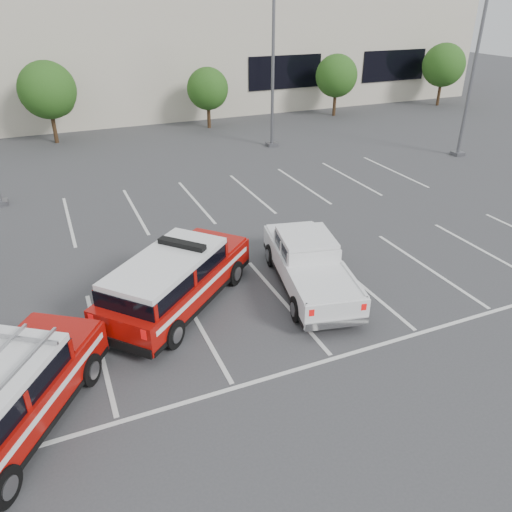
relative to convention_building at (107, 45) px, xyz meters
The scene contains 12 objects.
ground 32.21m from the convention_building, 90.33° to the right, with size 120.00×120.00×0.00m, color #39393C.
stall_markings 27.77m from the convention_building, 90.38° to the right, with size 23.00×15.00×0.01m, color silver.
convention_building is the anchor object (origin of this frame).
tree_mid_left 11.19m from the convention_building, 117.40° to the right, with size 3.37×3.37×4.85m.
tree_mid_right 11.20m from the convention_building, 63.43° to the right, with size 2.77×2.77×3.99m.
tree_right 17.96m from the convention_building, 33.37° to the right, with size 3.07×3.07×4.42m.
tree_far_right 26.83m from the convention_building, 21.51° to the right, with size 3.37×3.37×4.85m.
light_pole_mid 17.27m from the convention_building, 66.74° to the right, with size 0.90×0.60×10.24m.
light_pole_right 26.99m from the convention_building, 54.11° to the right, with size 0.90×0.60×10.24m.
fire_chief_suv 31.22m from the convention_building, 95.88° to the right, with size 5.40×5.17×1.93m.
white_pickup 31.61m from the convention_building, 88.31° to the right, with size 2.87×5.48×1.60m.
ladder_suv 35.15m from the convention_building, 102.67° to the right, with size 4.43×5.23×1.97m.
Camera 1 is at (-5.76, -11.25, 8.21)m, focal length 35.00 mm.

